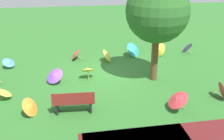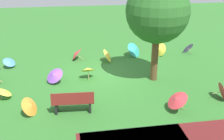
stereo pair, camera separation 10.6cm
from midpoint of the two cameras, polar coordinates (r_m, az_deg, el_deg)
name	(u,v)px [view 1 (the left image)]	position (r m, az deg, el deg)	size (l,w,h in m)	color
ground	(109,74)	(13.94, -0.88, -0.82)	(40.00, 40.00, 0.00)	#2D6B28
park_bench	(74,102)	(10.54, -8.27, -6.61)	(1.62, 0.55, 0.90)	maroon
shade_tree	(158,12)	(12.50, 9.19, 11.85)	(2.85, 2.85, 4.72)	brown
parasol_orange_0	(31,107)	(10.81, -16.73, -7.28)	(0.81, 0.90, 0.71)	tan
parasol_blue_0	(9,62)	(15.52, -20.82, 1.60)	(0.86, 0.87, 0.59)	tan
parasol_yellow_0	(4,91)	(12.29, -21.68, -4.16)	(0.76, 0.78, 0.58)	tan
parasol_red_0	(75,54)	(15.84, -7.83, 3.38)	(0.84, 0.94, 0.73)	tan
parasol_yellow_1	(88,69)	(13.35, -5.27, 0.14)	(0.73, 0.70, 0.70)	tan
parasol_yellow_2	(159,49)	(16.55, 9.48, 4.29)	(0.90, 0.95, 0.82)	tan
parasol_red_1	(177,99)	(10.80, 13.10, -5.90)	(0.89, 0.96, 0.83)	tan
parasol_purple_0	(54,75)	(13.08, -12.21, -1.03)	(1.13, 1.13, 0.74)	tan
parasol_purple_1	(187,47)	(17.45, 15.07, 4.59)	(0.90, 0.80, 0.71)	tan
parasol_red_2	(224,90)	(12.35, 21.97, -3.92)	(0.68, 0.81, 0.78)	tan
parasol_teal_0	(134,49)	(16.29, 4.46, 4.33)	(1.18, 1.18, 0.87)	tan
parasol_yellow_3	(108,55)	(15.42, -1.02, 3.11)	(0.81, 0.91, 0.77)	tan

